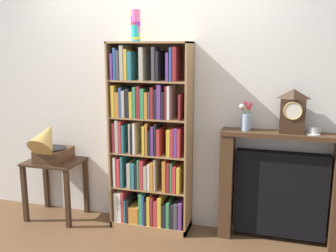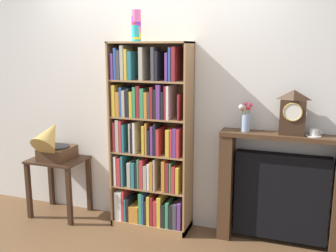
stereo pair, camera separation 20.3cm
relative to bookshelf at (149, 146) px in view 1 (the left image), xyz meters
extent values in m
cube|color=brown|center=(0.02, -0.10, -0.85)|extent=(7.80, 6.40, 0.02)
cube|color=silver|center=(0.11, 0.20, 0.48)|extent=(4.80, 0.08, 2.65)
cube|color=#A87A4C|center=(-0.37, 0.01, 0.08)|extent=(0.02, 0.30, 1.85)
cube|color=#A87A4C|center=(0.40, 0.01, 0.08)|extent=(0.02, 0.30, 1.85)
cube|color=brown|center=(0.02, 0.15, 0.08)|extent=(0.78, 0.01, 1.85)
cube|color=#A87A4C|center=(0.02, 0.01, 1.00)|extent=(0.78, 0.30, 0.02)
cube|color=#A87A4C|center=(0.02, 0.01, -0.81)|extent=(0.78, 0.30, 0.06)
cube|color=white|center=(-0.32, 0.00, -0.63)|extent=(0.04, 0.26, 0.30)
cube|color=white|center=(-0.28, -0.01, -0.63)|extent=(0.03, 0.25, 0.31)
cube|color=#C63338|center=(-0.24, -0.01, -0.62)|extent=(0.02, 0.24, 0.32)
cube|color=teal|center=(-0.22, -0.02, -0.66)|extent=(0.02, 0.23, 0.24)
cube|color=black|center=(-0.19, -0.01, -0.66)|extent=(0.02, 0.25, 0.24)
cube|color=orange|center=(-0.13, -0.04, -0.70)|extent=(0.10, 0.19, 0.17)
cube|color=#388E56|center=(-0.05, -0.03, -0.62)|extent=(0.04, 0.20, 0.32)
cube|color=#2D519E|center=(-0.03, -0.03, -0.63)|extent=(0.02, 0.21, 0.31)
cube|color=black|center=(0.00, -0.02, -0.66)|extent=(0.02, 0.21, 0.25)
cube|color=gold|center=(0.03, -0.03, -0.63)|extent=(0.03, 0.21, 0.30)
cube|color=maroon|center=(0.06, -0.03, -0.64)|extent=(0.02, 0.20, 0.29)
cube|color=#C63338|center=(0.10, -0.01, -0.65)|extent=(0.04, 0.24, 0.27)
cube|color=gold|center=(0.14, -0.01, -0.63)|extent=(0.04, 0.25, 0.30)
cube|color=black|center=(0.18, -0.01, -0.66)|extent=(0.04, 0.25, 0.24)
cube|color=#388E56|center=(0.22, -0.02, -0.65)|extent=(0.03, 0.22, 0.26)
cube|color=black|center=(0.26, -0.02, -0.66)|extent=(0.04, 0.22, 0.24)
cube|color=#424247|center=(0.30, -0.01, -0.65)|extent=(0.04, 0.25, 0.26)
cube|color=#663884|center=(0.35, -0.01, -0.65)|extent=(0.03, 0.25, 0.27)
cube|color=#A87A4C|center=(0.02, 0.01, -0.42)|extent=(0.75, 0.28, 0.02)
cube|color=white|center=(-0.32, -0.03, -0.26)|extent=(0.02, 0.21, 0.30)
cube|color=#C63338|center=(-0.28, -0.02, -0.27)|extent=(0.04, 0.21, 0.29)
cube|color=teal|center=(-0.25, -0.02, -0.25)|extent=(0.02, 0.22, 0.31)
cube|color=#B2A893|center=(-0.17, -0.02, -0.28)|extent=(0.04, 0.22, 0.25)
cube|color=teal|center=(-0.13, -0.02, -0.28)|extent=(0.04, 0.23, 0.25)
cube|color=black|center=(-0.09, -0.01, -0.29)|extent=(0.02, 0.24, 0.24)
cube|color=#388E56|center=(-0.07, -0.02, -0.26)|extent=(0.02, 0.22, 0.30)
cube|color=#C63338|center=(-0.04, -0.03, -0.26)|extent=(0.04, 0.21, 0.29)
cube|color=#B2A893|center=(0.00, -0.03, -0.29)|extent=(0.03, 0.21, 0.24)
cube|color=white|center=(0.03, -0.01, -0.28)|extent=(0.02, 0.23, 0.26)
cube|color=orange|center=(0.06, -0.02, -0.27)|extent=(0.03, 0.23, 0.28)
cube|color=#B2A893|center=(0.10, -0.03, -0.26)|extent=(0.02, 0.20, 0.31)
cube|color=orange|center=(0.19, -0.01, -0.26)|extent=(0.03, 0.25, 0.30)
cube|color=maroon|center=(0.23, -0.01, -0.26)|extent=(0.03, 0.25, 0.29)
cube|color=#388E56|center=(0.26, -0.01, -0.27)|extent=(0.02, 0.25, 0.29)
cube|color=#C63338|center=(0.29, -0.01, -0.28)|extent=(0.04, 0.24, 0.26)
cube|color=gold|center=(0.33, 0.00, -0.28)|extent=(0.03, 0.26, 0.25)
cube|color=#A87A4C|center=(0.02, 0.01, -0.07)|extent=(0.75, 0.28, 0.02)
cube|color=maroon|center=(-0.32, 0.00, 0.09)|extent=(0.03, 0.26, 0.29)
cube|color=#B2A893|center=(-0.29, -0.03, 0.10)|extent=(0.03, 0.21, 0.32)
cube|color=#C63338|center=(-0.25, -0.01, 0.10)|extent=(0.02, 0.25, 0.31)
cube|color=teal|center=(-0.23, -0.03, 0.08)|extent=(0.02, 0.21, 0.28)
cube|color=#B2A893|center=(-0.16, -0.03, 0.09)|extent=(0.02, 0.20, 0.29)
cube|color=black|center=(-0.13, -0.01, 0.07)|extent=(0.02, 0.24, 0.24)
cube|color=white|center=(-0.11, -0.01, 0.09)|extent=(0.02, 0.24, 0.30)
cube|color=gold|center=(-0.01, -0.03, 0.08)|extent=(0.03, 0.21, 0.28)
cube|color=orange|center=(0.01, -0.03, 0.10)|extent=(0.02, 0.20, 0.31)
cube|color=black|center=(0.04, -0.01, 0.06)|extent=(0.03, 0.25, 0.24)
cube|color=#663884|center=(0.07, 0.00, 0.08)|extent=(0.03, 0.26, 0.28)
cube|color=black|center=(0.10, -0.03, 0.10)|extent=(0.02, 0.21, 0.31)
cube|color=#C63338|center=(0.13, -0.01, 0.07)|extent=(0.03, 0.25, 0.26)
cube|color=gold|center=(0.23, -0.03, 0.07)|extent=(0.04, 0.21, 0.26)
cube|color=#C63338|center=(0.27, -0.03, 0.08)|extent=(0.02, 0.20, 0.26)
cube|color=#663884|center=(0.30, -0.02, 0.08)|extent=(0.03, 0.23, 0.28)
cube|color=#C63338|center=(0.33, -0.01, 0.08)|extent=(0.03, 0.24, 0.27)
cube|color=#A87A4C|center=(0.02, 0.01, 0.29)|extent=(0.75, 0.28, 0.02)
cube|color=gold|center=(-0.32, -0.02, 0.45)|extent=(0.04, 0.23, 0.30)
cube|color=orange|center=(-0.28, -0.02, 0.42)|extent=(0.04, 0.22, 0.24)
cube|color=#2D519E|center=(-0.24, -0.01, 0.44)|extent=(0.02, 0.24, 0.28)
cube|color=#B2A893|center=(-0.21, -0.02, 0.43)|extent=(0.03, 0.21, 0.25)
cube|color=black|center=(-0.17, -0.02, 0.43)|extent=(0.03, 0.22, 0.27)
cube|color=gold|center=(-0.14, -0.03, 0.42)|extent=(0.03, 0.20, 0.25)
cube|color=#388E56|center=(-0.10, -0.01, 0.44)|extent=(0.03, 0.25, 0.29)
cube|color=maroon|center=(-0.06, -0.03, 0.45)|extent=(0.03, 0.21, 0.30)
cube|color=#388E56|center=(-0.02, -0.01, 0.44)|extent=(0.04, 0.24, 0.28)
cube|color=orange|center=(0.02, -0.02, 0.42)|extent=(0.03, 0.23, 0.25)
cube|color=#424247|center=(0.05, -0.02, 0.42)|extent=(0.02, 0.23, 0.24)
cube|color=maroon|center=(0.07, -0.03, 0.44)|extent=(0.03, 0.20, 0.29)
cube|color=black|center=(0.10, -0.02, 0.44)|extent=(0.03, 0.23, 0.27)
cube|color=#663884|center=(0.14, -0.03, 0.46)|extent=(0.04, 0.21, 0.32)
cube|color=black|center=(0.18, -0.02, 0.43)|extent=(0.02, 0.22, 0.26)
cube|color=maroon|center=(0.21, -0.01, 0.45)|extent=(0.02, 0.24, 0.31)
cube|color=white|center=(0.23, -0.01, 0.45)|extent=(0.02, 0.24, 0.31)
cube|color=maroon|center=(0.34, -0.03, 0.42)|extent=(0.02, 0.21, 0.24)
cube|color=#A87A4C|center=(0.02, 0.01, 0.64)|extent=(0.75, 0.28, 0.02)
cube|color=#663884|center=(-0.32, 0.00, 0.77)|extent=(0.03, 0.26, 0.25)
cube|color=#2D519E|center=(-0.29, -0.02, 0.80)|extent=(0.02, 0.22, 0.29)
cube|color=#424247|center=(-0.26, -0.03, 0.79)|extent=(0.03, 0.20, 0.27)
cube|color=#B2A893|center=(-0.22, -0.01, 0.81)|extent=(0.03, 0.24, 0.32)
cube|color=gold|center=(-0.18, -0.02, 0.79)|extent=(0.03, 0.22, 0.28)
cube|color=teal|center=(-0.14, -0.02, 0.78)|extent=(0.04, 0.22, 0.26)
cube|color=#B2A893|center=(-0.03, -0.01, 0.80)|extent=(0.04, 0.24, 0.30)
cube|color=#424247|center=(0.09, -0.03, 0.80)|extent=(0.03, 0.20, 0.30)
cube|color=black|center=(0.12, -0.01, 0.78)|extent=(0.03, 0.25, 0.27)
cube|color=#663884|center=(0.22, -0.02, 0.78)|extent=(0.03, 0.23, 0.25)
cube|color=#2D519E|center=(0.25, -0.01, 0.80)|extent=(0.02, 0.25, 0.30)
cube|color=maroon|center=(0.29, -0.02, 0.80)|extent=(0.03, 0.22, 0.31)
cylinder|color=#28B2B7|center=(-0.12, -0.01, 1.06)|extent=(0.09, 0.09, 0.11)
cylinder|color=yellow|center=(-0.11, -0.01, 1.08)|extent=(0.09, 0.09, 0.11)
cylinder|color=#28B2B7|center=(-0.11, -0.01, 1.10)|extent=(0.09, 0.09, 0.11)
cylinder|color=red|center=(-0.11, -0.01, 1.12)|extent=(0.09, 0.09, 0.11)
cylinder|color=pink|center=(-0.11, -0.01, 1.14)|extent=(0.09, 0.09, 0.11)
cylinder|color=pink|center=(-0.11, -0.01, 1.16)|extent=(0.09, 0.09, 0.11)
cylinder|color=purple|center=(-0.11, -0.01, 1.18)|extent=(0.09, 0.09, 0.11)
cylinder|color=purple|center=(-0.11, -0.01, 1.20)|extent=(0.09, 0.09, 0.11)
cylinder|color=orange|center=(-0.12, -0.01, 1.22)|extent=(0.09, 0.09, 0.11)
cylinder|color=pink|center=(-0.11, -0.01, 1.24)|extent=(0.09, 0.09, 0.11)
cube|color=#382316|center=(-1.03, -0.07, -0.22)|extent=(0.57, 0.45, 0.02)
cube|color=#382316|center=(-1.28, -0.26, -0.54)|extent=(0.04, 0.04, 0.61)
cube|color=#382316|center=(-0.78, -0.26, -0.54)|extent=(0.04, 0.04, 0.61)
cube|color=#382316|center=(-1.28, 0.13, -0.54)|extent=(0.04, 0.04, 0.61)
cube|color=#382316|center=(-0.78, 0.13, -0.54)|extent=(0.04, 0.04, 0.61)
cube|color=#472D1C|center=(-1.03, -0.07, -0.15)|extent=(0.30, 0.35, 0.13)
cylinder|color=black|center=(-1.03, -0.07, -0.08)|extent=(0.25, 0.25, 0.01)
cylinder|color=#B79347|center=(-1.03, -0.12, -0.06)|extent=(0.03, 0.03, 0.06)
cone|color=#B79347|center=(-1.03, -0.18, 0.07)|extent=(0.26, 0.40, 0.40)
cube|color=#472D1C|center=(1.26, 0.05, 0.19)|extent=(1.11, 0.22, 0.04)
cube|color=#472D1C|center=(0.76, 0.05, -0.34)|extent=(0.12, 0.20, 1.01)
cube|color=black|center=(1.26, 0.08, -0.39)|extent=(0.83, 0.11, 0.81)
cube|color=#382316|center=(1.32, 0.05, 0.36)|extent=(0.21, 0.11, 0.31)
pyramid|color=#382316|center=(1.32, 0.05, 0.56)|extent=(0.21, 0.11, 0.08)
cylinder|color=silver|center=(1.32, -0.01, 0.42)|extent=(0.15, 0.01, 0.15)
torus|color=#B79347|center=(1.32, -0.02, 0.42)|extent=(0.16, 0.01, 0.16)
cylinder|color=#99B2D1|center=(0.92, 0.05, 0.29)|extent=(0.09, 0.09, 0.15)
cylinder|color=#4C753D|center=(0.90, 0.06, 0.32)|extent=(0.04, 0.05, 0.18)
sphere|color=orange|center=(0.88, 0.08, 0.41)|extent=(0.04, 0.04, 0.04)
cylinder|color=#4C753D|center=(0.90, 0.02, 0.33)|extent=(0.05, 0.04, 0.21)
sphere|color=silver|center=(0.88, 0.00, 0.44)|extent=(0.04, 0.04, 0.04)
cylinder|color=#4C753D|center=(0.94, 0.06, 0.34)|extent=(0.04, 0.05, 0.22)
sphere|color=#EA4275|center=(0.96, 0.08, 0.45)|extent=(0.04, 0.04, 0.04)
cylinder|color=#4C753D|center=(0.92, 0.07, 0.34)|extent=(0.02, 0.04, 0.23)
sphere|color=#EA4275|center=(0.91, 0.08, 0.45)|extent=(0.04, 0.04, 0.04)
cylinder|color=#4C753D|center=(0.92, 0.08, 0.34)|extent=(0.02, 0.03, 0.23)
sphere|color=red|center=(0.91, 0.09, 0.45)|extent=(0.04, 0.04, 0.04)
cylinder|color=#4C753D|center=(0.93, 0.04, 0.32)|extent=(0.01, 0.03, 0.20)
sphere|color=red|center=(0.94, 0.05, 0.42)|extent=(0.04, 0.04, 0.04)
cylinder|color=white|center=(1.50, 0.05, 0.21)|extent=(0.13, 0.13, 0.01)
cylinder|color=white|center=(1.50, 0.05, 0.24)|extent=(0.08, 0.08, 0.05)
torus|color=white|center=(1.54, 0.05, 0.24)|extent=(0.04, 0.01, 0.04)
camera|label=1|loc=(1.19, -3.41, 0.96)|focal=40.67mm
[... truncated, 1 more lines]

